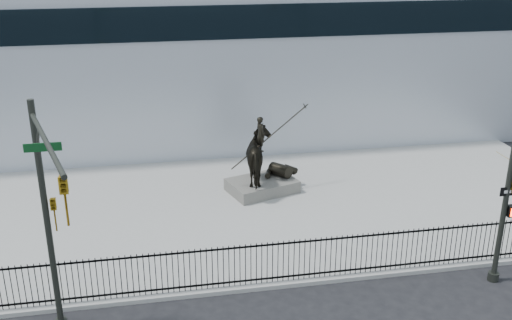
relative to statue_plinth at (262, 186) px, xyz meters
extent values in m
plane|color=black|center=(-0.72, -8.56, -0.42)|extent=(120.00, 120.00, 0.00)
cube|color=gray|center=(-0.72, -1.56, -0.34)|extent=(30.00, 12.00, 0.15)
cube|color=#B4BAC4|center=(-0.72, 11.44, 4.08)|extent=(44.00, 14.00, 9.00)
cube|color=black|center=(-0.72, -7.31, -0.12)|extent=(22.00, 0.05, 0.05)
cube|color=black|center=(-0.72, -7.31, 1.13)|extent=(22.00, 0.05, 0.05)
cube|color=black|center=(-0.72, -7.31, 0.48)|extent=(22.00, 0.03, 1.50)
cube|color=#53514C|center=(0.00, 0.00, 0.00)|extent=(3.31, 2.73, 0.53)
imported|color=black|center=(0.00, 0.00, 1.40)|extent=(2.52, 2.73, 2.27)
imported|color=black|center=(-0.09, -0.03, 2.44)|extent=(0.52, 0.65, 1.54)
cylinder|color=black|center=(0.30, 0.09, 2.21)|extent=(3.50, 1.16, 2.31)
cylinder|color=#252822|center=(-7.72, -8.36, 3.08)|extent=(0.18, 0.18, 7.00)
cylinder|color=#252822|center=(-7.12, -10.48, 6.18)|extent=(1.47, 4.84, 0.12)
imported|color=#AC7E13|center=(-6.52, -12.61, 5.55)|extent=(0.18, 0.22, 1.10)
imported|color=#AC7E13|center=(-7.50, -8.36, 3.28)|extent=(0.16, 0.20, 1.00)
cube|color=#0C3F19|center=(-7.36, -9.56, 5.68)|extent=(0.90, 0.03, 0.22)
cylinder|color=#252822|center=(6.28, -8.36, -0.27)|extent=(0.36, 0.36, 0.30)
cylinder|color=#252822|center=(6.28, -8.36, 3.08)|extent=(0.18, 0.18, 7.00)
camera|label=1|loc=(-4.78, -23.97, 10.60)|focal=42.00mm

